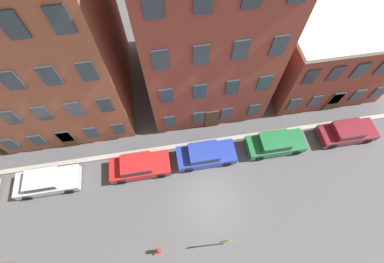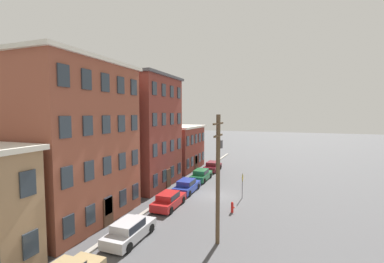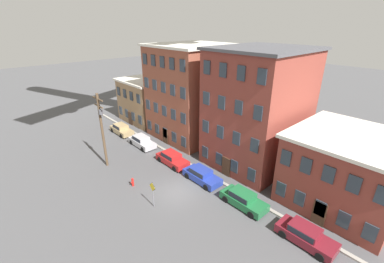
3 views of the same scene
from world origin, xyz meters
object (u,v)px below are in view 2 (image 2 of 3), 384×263
at_px(car_blue, 187,185).
at_px(car_maroon, 213,166).
at_px(car_red, 169,200).
at_px(caution_sign, 242,182).
at_px(car_green, 201,175).
at_px(fire_hydrant, 232,207).
at_px(utility_pole, 218,172).
at_px(car_silver, 129,230).

relative_size(car_blue, car_maroon, 1.00).
xyz_separation_m(car_red, caution_sign, (5.01, -6.09, 1.00)).
distance_m(car_red, car_blue, 4.96).
xyz_separation_m(car_green, fire_hydrant, (-9.57, -6.01, -0.27)).
height_order(car_blue, car_green, same).
height_order(car_maroon, fire_hydrant, car_maroon).
xyz_separation_m(car_blue, caution_sign, (0.05, -6.20, 1.00)).
bearing_deg(fire_hydrant, utility_pole, -178.84).
distance_m(car_green, car_maroon, 5.89).
bearing_deg(car_silver, car_red, 0.80).
bearing_deg(caution_sign, car_maroon, 29.13).
height_order(car_red, car_maroon, same).
xyz_separation_m(car_maroon, fire_hydrant, (-15.46, -6.05, -0.27)).
relative_size(car_silver, fire_hydrant, 4.58).
xyz_separation_m(car_maroon, caution_sign, (-11.29, -6.29, 1.00)).
bearing_deg(car_green, utility_pole, -158.18).
relative_size(car_silver, caution_sign, 1.67).
bearing_deg(fire_hydrant, car_silver, 142.28).
bearing_deg(utility_pole, car_maroon, 16.23).
bearing_deg(car_maroon, car_blue, -179.54).
distance_m(car_green, utility_pole, 16.99).
bearing_deg(car_green, car_blue, -179.49).
height_order(car_maroon, utility_pole, utility_pole).
bearing_deg(utility_pole, car_silver, 106.37).
distance_m(car_silver, car_green, 17.02).
distance_m(car_maroon, utility_pole, 22.45).
distance_m(utility_pole, fire_hydrant, 7.25).
distance_m(car_red, car_maroon, 16.30).
xyz_separation_m(car_silver, car_blue, (11.57, 0.20, 0.00)).
relative_size(car_green, caution_sign, 1.67).
bearing_deg(caution_sign, utility_pole, 179.26).
xyz_separation_m(car_red, car_maroon, (16.30, 0.20, 0.00)).
xyz_separation_m(car_red, car_blue, (4.96, 0.11, 0.00)).
height_order(car_blue, fire_hydrant, car_blue).
height_order(car_silver, fire_hydrant, car_silver).
bearing_deg(car_red, fire_hydrant, -81.82).
relative_size(car_silver, utility_pole, 0.50).
bearing_deg(car_silver, car_blue, 0.99).
height_order(caution_sign, fire_hydrant, caution_sign).
height_order(car_blue, utility_pole, utility_pole).
relative_size(car_red, utility_pole, 0.50).
distance_m(car_red, car_green, 10.41).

